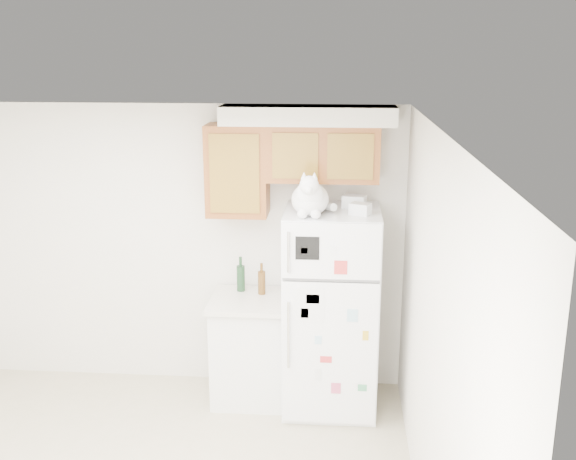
# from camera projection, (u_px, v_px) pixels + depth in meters

# --- Properties ---
(room_shell) EXTENTS (3.84, 4.04, 2.52)m
(room_shell) POSITION_uv_depth(u_px,v_px,m) (138.00, 264.00, 4.10)
(room_shell) COLOR beige
(room_shell) RESTS_ON ground_plane
(refrigerator) EXTENTS (0.76, 0.78, 1.70)m
(refrigerator) POSITION_uv_depth(u_px,v_px,m) (331.00, 311.00, 5.54)
(refrigerator) COLOR white
(refrigerator) RESTS_ON ground_plane
(base_counter) EXTENTS (0.64, 0.64, 0.92)m
(base_counter) POSITION_uv_depth(u_px,v_px,m) (250.00, 348.00, 5.76)
(base_counter) COLOR white
(base_counter) RESTS_ON ground_plane
(cat) EXTENTS (0.36, 0.52, 0.37)m
(cat) POSITION_uv_depth(u_px,v_px,m) (310.00, 198.00, 5.14)
(cat) COLOR white
(cat) RESTS_ON refrigerator
(storage_box_back) EXTENTS (0.20, 0.17, 0.10)m
(storage_box_back) POSITION_uv_depth(u_px,v_px,m) (354.00, 201.00, 5.41)
(storage_box_back) COLOR white
(storage_box_back) RESTS_ON refrigerator
(storage_box_front) EXTENTS (0.18, 0.16, 0.09)m
(storage_box_front) POSITION_uv_depth(u_px,v_px,m) (360.00, 209.00, 5.18)
(storage_box_front) COLOR white
(storage_box_front) RESTS_ON refrigerator
(bottle_green) EXTENTS (0.07, 0.07, 0.30)m
(bottle_green) POSITION_uv_depth(u_px,v_px,m) (241.00, 274.00, 5.77)
(bottle_green) COLOR #19381E
(bottle_green) RESTS_ON base_counter
(bottle_amber) EXTENTS (0.06, 0.06, 0.27)m
(bottle_amber) POSITION_uv_depth(u_px,v_px,m) (262.00, 279.00, 5.69)
(bottle_amber) COLOR #593814
(bottle_amber) RESTS_ON base_counter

